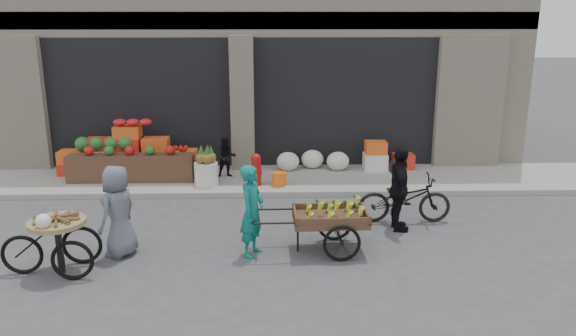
{
  "coord_description": "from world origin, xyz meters",
  "views": [
    {
      "loc": [
        0.72,
        -8.27,
        3.81
      ],
      "look_at": [
        0.98,
        1.41,
        1.1
      ],
      "focal_mm": 35.0,
      "sensor_mm": 36.0,
      "label": 1
    }
  ],
  "objects_px": {
    "orange_bucket": "(279,179)",
    "cyclist": "(399,189)",
    "pineapple_bin": "(206,174)",
    "bicycle": "(404,199)",
    "vendor_woman": "(252,211)",
    "vendor_grey": "(118,211)",
    "fire_hydrant": "(256,168)",
    "tricycle_cart": "(58,237)",
    "banana_cart": "(328,215)",
    "seated_person": "(226,157)"
  },
  "relations": [
    {
      "from": "orange_bucket",
      "to": "seated_person",
      "type": "height_order",
      "value": "seated_person"
    },
    {
      "from": "orange_bucket",
      "to": "vendor_grey",
      "type": "height_order",
      "value": "vendor_grey"
    },
    {
      "from": "seated_person",
      "to": "vendor_grey",
      "type": "height_order",
      "value": "vendor_grey"
    },
    {
      "from": "orange_bucket",
      "to": "vendor_woman",
      "type": "distance_m",
      "value": 3.43
    },
    {
      "from": "pineapple_bin",
      "to": "fire_hydrant",
      "type": "height_order",
      "value": "fire_hydrant"
    },
    {
      "from": "banana_cart",
      "to": "tricycle_cart",
      "type": "relative_size",
      "value": 1.43
    },
    {
      "from": "seated_person",
      "to": "cyclist",
      "type": "relative_size",
      "value": 0.61
    },
    {
      "from": "tricycle_cart",
      "to": "fire_hydrant",
      "type": "bearing_deg",
      "value": 50.06
    },
    {
      "from": "pineapple_bin",
      "to": "seated_person",
      "type": "bearing_deg",
      "value": 56.31
    },
    {
      "from": "fire_hydrant",
      "to": "cyclist",
      "type": "relative_size",
      "value": 0.46
    },
    {
      "from": "vendor_woman",
      "to": "bicycle",
      "type": "distance_m",
      "value": 3.12
    },
    {
      "from": "bicycle",
      "to": "cyclist",
      "type": "distance_m",
      "value": 0.55
    },
    {
      "from": "cyclist",
      "to": "banana_cart",
      "type": "bearing_deg",
      "value": 123.87
    },
    {
      "from": "orange_bucket",
      "to": "seated_person",
      "type": "bearing_deg",
      "value": 149.74
    },
    {
      "from": "seated_person",
      "to": "orange_bucket",
      "type": "bearing_deg",
      "value": -40.26
    },
    {
      "from": "banana_cart",
      "to": "vendor_woman",
      "type": "height_order",
      "value": "vendor_woman"
    },
    {
      "from": "orange_bucket",
      "to": "cyclist",
      "type": "relative_size",
      "value": 0.21
    },
    {
      "from": "fire_hydrant",
      "to": "orange_bucket",
      "type": "distance_m",
      "value": 0.55
    },
    {
      "from": "seated_person",
      "to": "vendor_woman",
      "type": "height_order",
      "value": "vendor_woman"
    },
    {
      "from": "vendor_woman",
      "to": "cyclist",
      "type": "distance_m",
      "value": 2.76
    },
    {
      "from": "vendor_woman",
      "to": "tricycle_cart",
      "type": "distance_m",
      "value": 2.93
    },
    {
      "from": "fire_hydrant",
      "to": "orange_bucket",
      "type": "relative_size",
      "value": 2.22
    },
    {
      "from": "vendor_woman",
      "to": "tricycle_cart",
      "type": "relative_size",
      "value": 1.04
    },
    {
      "from": "orange_bucket",
      "to": "vendor_woman",
      "type": "height_order",
      "value": "vendor_woman"
    },
    {
      "from": "banana_cart",
      "to": "vendor_woman",
      "type": "xyz_separation_m",
      "value": [
        -1.22,
        -0.12,
        0.13
      ]
    },
    {
      "from": "seated_person",
      "to": "tricycle_cart",
      "type": "xyz_separation_m",
      "value": [
        -2.15,
        -4.62,
        -0.02
      ]
    },
    {
      "from": "orange_bucket",
      "to": "banana_cart",
      "type": "relative_size",
      "value": 0.16
    },
    {
      "from": "vendor_woman",
      "to": "tricycle_cart",
      "type": "bearing_deg",
      "value": 122.46
    },
    {
      "from": "fire_hydrant",
      "to": "orange_bucket",
      "type": "xyz_separation_m",
      "value": [
        0.5,
        -0.05,
        -0.23
      ]
    },
    {
      "from": "vendor_woman",
      "to": "seated_person",
      "type": "bearing_deg",
      "value": 31.56
    },
    {
      "from": "orange_bucket",
      "to": "bicycle",
      "type": "relative_size",
      "value": 0.19
    },
    {
      "from": "vendor_woman",
      "to": "cyclist",
      "type": "relative_size",
      "value": 0.98
    },
    {
      "from": "pineapple_bin",
      "to": "bicycle",
      "type": "height_order",
      "value": "bicycle"
    },
    {
      "from": "orange_bucket",
      "to": "vendor_grey",
      "type": "bearing_deg",
      "value": -128.11
    },
    {
      "from": "banana_cart",
      "to": "cyclist",
      "type": "bearing_deg",
      "value": 31.36
    },
    {
      "from": "tricycle_cart",
      "to": "vendor_grey",
      "type": "xyz_separation_m",
      "value": [
        0.75,
        0.61,
        0.18
      ]
    },
    {
      "from": "seated_person",
      "to": "vendor_grey",
      "type": "bearing_deg",
      "value": -119.21
    },
    {
      "from": "tricycle_cart",
      "to": "vendor_grey",
      "type": "distance_m",
      "value": 0.98
    },
    {
      "from": "cyclist",
      "to": "vendor_woman",
      "type": "bearing_deg",
      "value": 112.17
    },
    {
      "from": "orange_bucket",
      "to": "cyclist",
      "type": "bearing_deg",
      "value": -48.29
    },
    {
      "from": "vendor_woman",
      "to": "vendor_grey",
      "type": "relative_size",
      "value": 1.0
    },
    {
      "from": "seated_person",
      "to": "tricycle_cart",
      "type": "height_order",
      "value": "seated_person"
    },
    {
      "from": "vendor_grey",
      "to": "cyclist",
      "type": "height_order",
      "value": "cyclist"
    },
    {
      "from": "orange_bucket",
      "to": "vendor_woman",
      "type": "relative_size",
      "value": 0.21
    },
    {
      "from": "seated_person",
      "to": "cyclist",
      "type": "distance_m",
      "value": 4.51
    },
    {
      "from": "pineapple_bin",
      "to": "vendor_grey",
      "type": "xyz_separation_m",
      "value": [
        -1.0,
        -3.41,
        0.38
      ]
    },
    {
      "from": "orange_bucket",
      "to": "vendor_woman",
      "type": "bearing_deg",
      "value": -98.0
    },
    {
      "from": "pineapple_bin",
      "to": "orange_bucket",
      "type": "distance_m",
      "value": 1.61
    },
    {
      "from": "bicycle",
      "to": "vendor_woman",
      "type": "bearing_deg",
      "value": 117.72
    },
    {
      "from": "orange_bucket",
      "to": "banana_cart",
      "type": "distance_m",
      "value": 3.34
    }
  ]
}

